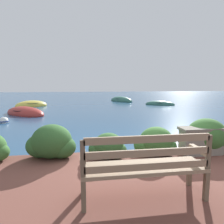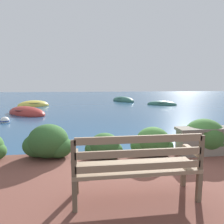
% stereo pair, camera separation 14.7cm
% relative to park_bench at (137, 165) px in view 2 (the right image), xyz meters
% --- Properties ---
extents(ground_plane, '(80.00, 80.00, 0.00)m').
position_rel_park_bench_xyz_m(ground_plane, '(0.29, 2.00, -0.71)').
color(ground_plane, navy).
extents(park_bench, '(1.68, 0.48, 0.93)m').
position_rel_park_bench_xyz_m(park_bench, '(0.00, 0.00, 0.00)').
color(park_bench, brown).
rests_on(park_bench, patio_terrace).
extents(stone_wall, '(1.56, 0.39, 0.60)m').
position_rel_park_bench_xyz_m(stone_wall, '(2.08, 1.51, -0.18)').
color(stone_wall, gray).
rests_on(stone_wall, patio_terrace).
extents(hedge_clump_left, '(1.04, 0.75, 0.71)m').
position_rel_park_bench_xyz_m(hedge_clump_left, '(-1.46, 1.77, -0.18)').
color(hedge_clump_left, '#2D5628').
rests_on(hedge_clump_left, patio_terrace).
extents(hedge_clump_centre, '(0.79, 0.57, 0.54)m').
position_rel_park_bench_xyz_m(hedge_clump_centre, '(-0.29, 1.55, -0.25)').
color(hedge_clump_centre, '#2D5628').
rests_on(hedge_clump_centre, patio_terrace).
extents(hedge_clump_right, '(0.92, 0.66, 0.63)m').
position_rel_park_bench_xyz_m(hedge_clump_right, '(0.76, 1.59, -0.21)').
color(hedge_clump_right, '#38662D').
rests_on(hedge_clump_right, patio_terrace).
extents(hedge_clump_far_right, '(1.13, 0.81, 0.77)m').
position_rel_park_bench_xyz_m(hedge_clump_far_right, '(1.99, 1.67, -0.15)').
color(hedge_clump_far_right, '#38662D').
rests_on(hedge_clump_far_right, patio_terrace).
extents(rowboat_nearest, '(3.08, 2.94, 0.81)m').
position_rel_park_bench_xyz_m(rowboat_nearest, '(-4.09, 9.57, -0.64)').
color(rowboat_nearest, '#9E2D28').
rests_on(rowboat_nearest, ground_plane).
extents(rowboat_mid, '(2.56, 1.98, 0.61)m').
position_rel_park_bench_xyz_m(rowboat_mid, '(5.61, 13.43, -0.65)').
color(rowboat_mid, '#336B5B').
rests_on(rowboat_mid, ground_plane).
extents(rowboat_far, '(2.68, 2.17, 0.82)m').
position_rel_park_bench_xyz_m(rowboat_far, '(-4.76, 13.83, -0.63)').
color(rowboat_far, '#DBC64C').
rests_on(rowboat_far, ground_plane).
extents(rowboat_outer, '(2.41, 3.21, 0.85)m').
position_rel_park_bench_xyz_m(rowboat_outer, '(3.06, 17.29, -0.64)').
color(rowboat_outer, '#336B5B').
rests_on(rowboat_outer, ground_plane).
extents(mooring_buoy, '(0.42, 0.42, 0.39)m').
position_rel_park_bench_xyz_m(mooring_buoy, '(-4.37, 7.16, -0.64)').
color(mooring_buoy, white).
rests_on(mooring_buoy, ground_plane).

